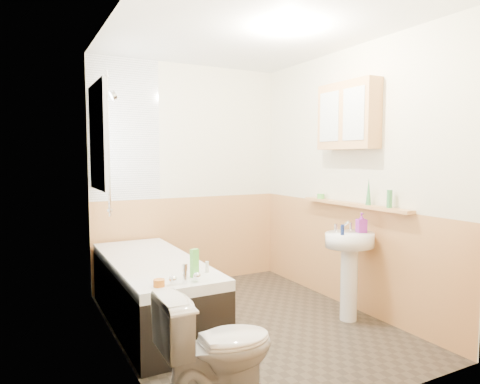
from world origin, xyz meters
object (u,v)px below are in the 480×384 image
at_px(medicine_cabinet, 348,116).
at_px(sink, 349,258).
at_px(pine_shelf, 353,204).
at_px(toilet, 217,349).
at_px(bathtub, 153,289).

bearing_deg(medicine_cabinet, sink, -124.56).
relative_size(sink, medicine_cabinet, 1.30).
bearing_deg(pine_shelf, medicine_cabinet, 114.51).
distance_m(pine_shelf, medicine_cabinet, 0.83).
height_order(toilet, pine_shelf, pine_shelf).
xyz_separation_m(bathtub, toilet, (-0.03, -1.42, 0.04)).
distance_m(toilet, medicine_cabinet, 2.49).
bearing_deg(medicine_cabinet, bathtub, 163.53).
height_order(bathtub, sink, sink).
bearing_deg(medicine_cabinet, toilet, -152.97).
height_order(toilet, medicine_cabinet, medicine_cabinet).
bearing_deg(bathtub, sink, -25.98).
height_order(sink, pine_shelf, pine_shelf).
distance_m(toilet, sink, 1.74).
height_order(bathtub, medicine_cabinet, medicine_cabinet).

